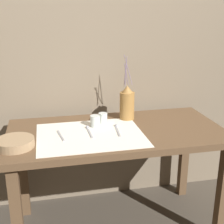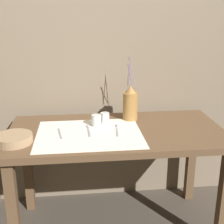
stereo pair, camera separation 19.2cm
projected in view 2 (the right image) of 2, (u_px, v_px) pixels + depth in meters
The scene contains 10 objects.
stone_wall_back at pixel (109, 45), 2.24m from camera, with size 7.00×0.06×2.40m.
wooden_table at pixel (116, 144), 1.99m from camera, with size 1.36×0.68×0.72m.
linen_cloth at pixel (89, 134), 1.89m from camera, with size 0.64×0.50×0.00m.
pitcher_with_flowers at pixel (130, 104), 2.11m from camera, with size 0.10×0.10×0.44m.
wooden_bowl at pixel (14, 139), 1.76m from camera, with size 0.21×0.21×0.05m.
glass_tumbler_near at pixel (96, 120), 2.01m from camera, with size 0.06×0.06×0.07m.
glass_tumbler_far at pixel (105, 118), 2.07m from camera, with size 0.06×0.06×0.07m.
knife_center at pixel (60, 133), 1.89m from camera, with size 0.04×0.17×0.00m.
spoon_inner at pixel (88, 128), 1.97m from camera, with size 0.02×0.18×0.02m.
spoon_outer at pixel (118, 128), 1.98m from camera, with size 0.03×0.18×0.02m.
Camera 2 is at (-0.23, -1.81, 1.44)m, focal length 50.00 mm.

